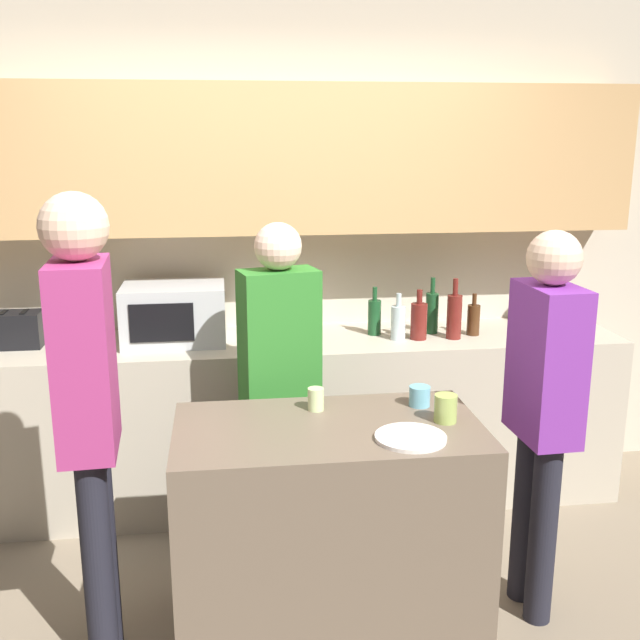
{
  "coord_description": "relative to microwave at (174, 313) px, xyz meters",
  "views": [
    {
      "loc": [
        -0.3,
        -2.39,
        1.95
      ],
      "look_at": [
        0.08,
        0.48,
        1.23
      ],
      "focal_mm": 42.0,
      "sensor_mm": 36.0,
      "label": 1
    }
  ],
  "objects": [
    {
      "name": "bottle_1",
      "position": [
        1.16,
        -0.12,
        -0.06
      ],
      "size": [
        0.08,
        0.08,
        0.25
      ],
      "color": "silver",
      "rests_on": "back_counter"
    },
    {
      "name": "back_counter",
      "position": [
        0.55,
        -0.04,
        -0.6
      ],
      "size": [
        3.6,
        0.62,
        0.9
      ],
      "color": "#B7AD99",
      "rests_on": "ground_plane"
    },
    {
      "name": "bottle_0",
      "position": [
        1.05,
        0.0,
        -0.05
      ],
      "size": [
        0.07,
        0.07,
        0.26
      ],
      "color": "#194723",
      "rests_on": "back_counter"
    },
    {
      "name": "microwave",
      "position": [
        0.0,
        0.0,
        0.0
      ],
      "size": [
        0.52,
        0.39,
        0.3
      ],
      "color": "#B7BABC",
      "rests_on": "back_counter"
    },
    {
      "name": "potted_plant",
      "position": [
        2.12,
        0.0,
        0.05
      ],
      "size": [
        0.14,
        0.14,
        0.4
      ],
      "color": "brown",
      "rests_on": "back_counter"
    },
    {
      "name": "person_center",
      "position": [
        0.5,
        -0.61,
        -0.12
      ],
      "size": [
        0.37,
        0.26,
        1.58
      ],
      "rotation": [
        0.0,
        0.0,
        -2.91
      ],
      "color": "black",
      "rests_on": "ground_plane"
    },
    {
      "name": "bottle_4",
      "position": [
        1.45,
        -0.13,
        -0.03
      ],
      "size": [
        0.08,
        0.08,
        0.32
      ],
      "color": "maroon",
      "rests_on": "back_counter"
    },
    {
      "name": "bottle_3",
      "position": [
        1.37,
        -0.01,
        -0.03
      ],
      "size": [
        0.07,
        0.07,
        0.3
      ],
      "color": "#194723",
      "rests_on": "back_counter"
    },
    {
      "name": "person_left",
      "position": [
        1.5,
        -1.17,
        -0.1
      ],
      "size": [
        0.21,
        0.35,
        1.6
      ],
      "rotation": [
        0.0,
        0.0,
        -4.67
      ],
      "color": "black",
      "rests_on": "ground_plane"
    },
    {
      "name": "kitchen_island",
      "position": [
        0.63,
        -1.2,
        -0.61
      ],
      "size": [
        1.17,
        0.65,
        0.88
      ],
      "color": "brown",
      "rests_on": "ground_plane"
    },
    {
      "name": "plate_on_island",
      "position": [
        0.91,
        -1.37,
        -0.16
      ],
      "size": [
        0.26,
        0.26,
        0.01
      ],
      "color": "white",
      "rests_on": "kitchen_island"
    },
    {
      "name": "bottle_2",
      "position": [
        1.27,
        -0.12,
        -0.05
      ],
      "size": [
        0.09,
        0.09,
        0.26
      ],
      "color": "maroon",
      "rests_on": "back_counter"
    },
    {
      "name": "back_wall",
      "position": [
        0.55,
        0.23,
        0.49
      ],
      "size": [
        6.4,
        0.4,
        2.7
      ],
      "color": "beige",
      "rests_on": "ground_plane"
    },
    {
      "name": "cup_0",
      "position": [
        0.61,
        -1.03,
        -0.12
      ],
      "size": [
        0.06,
        0.06,
        0.09
      ],
      "color": "#C9E499",
      "rests_on": "kitchen_island"
    },
    {
      "name": "person_right",
      "position": [
        -0.23,
        -1.25,
        0.01
      ],
      "size": [
        0.23,
        0.35,
        1.77
      ],
      "rotation": [
        0.0,
        0.0,
        -1.51
      ],
      "color": "black",
      "rests_on": "ground_plane"
    },
    {
      "name": "cup_1",
      "position": [
        1.03,
        -1.04,
        -0.13
      ],
      "size": [
        0.09,
        0.09,
        0.08
      ],
      "color": "#6CB2C9",
      "rests_on": "kitchen_island"
    },
    {
      "name": "toaster",
      "position": [
        -0.79,
        0.0,
        -0.06
      ],
      "size": [
        0.26,
        0.16,
        0.18
      ],
      "color": "black",
      "rests_on": "back_counter"
    },
    {
      "name": "cup_2",
      "position": [
        1.08,
        -1.22,
        -0.12
      ],
      "size": [
        0.09,
        0.09,
        0.11
      ],
      "color": "#9BB358",
      "rests_on": "kitchen_island"
    },
    {
      "name": "bottle_5",
      "position": [
        1.58,
        -0.07,
        -0.06
      ],
      "size": [
        0.07,
        0.07,
        0.23
      ],
      "color": "#472814",
      "rests_on": "back_counter"
    }
  ]
}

